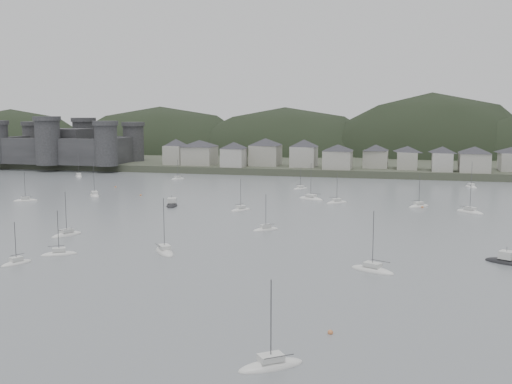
# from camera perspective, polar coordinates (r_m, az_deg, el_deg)

# --- Properties ---
(ground) EXTENTS (900.00, 900.00, 0.00)m
(ground) POSITION_cam_1_polar(r_m,az_deg,el_deg) (94.56, -11.35, -9.49)
(ground) COLOR slate
(ground) RESTS_ON ground
(far_shore_land) EXTENTS (900.00, 250.00, 3.00)m
(far_shore_land) POSITION_cam_1_polar(r_m,az_deg,el_deg) (379.33, 8.18, 3.60)
(far_shore_land) COLOR #383D2D
(far_shore_land) RESTS_ON ground
(forested_ridge) EXTENTS (851.55, 103.94, 102.57)m
(forested_ridge) POSITION_cam_1_polar(r_m,az_deg,el_deg) (354.61, 8.48, 1.25)
(forested_ridge) COLOR black
(forested_ridge) RESTS_ON ground
(castle) EXTENTS (66.00, 43.00, 20.00)m
(castle) POSITION_cam_1_polar(r_m,az_deg,el_deg) (306.47, -17.26, 4.17)
(castle) COLOR #2F2F31
(castle) RESTS_ON far_shore_land
(waterfront_town) EXTENTS (451.48, 28.46, 12.92)m
(waterfront_town) POSITION_cam_1_polar(r_m,az_deg,el_deg) (265.62, 16.56, 3.22)
(waterfront_town) COLOR #A19F93
(waterfront_town) RESTS_ON far_shore_land
(sailboat_lead) EXTENTS (5.32, 8.05, 10.56)m
(sailboat_lead) POSITION_cam_1_polar(r_m,az_deg,el_deg) (142.16, -17.27, -3.84)
(sailboat_lead) COLOR silver
(sailboat_lead) RESTS_ON ground
(moored_fleet) EXTENTS (252.51, 177.12, 13.34)m
(moored_fleet) POSITION_cam_1_polar(r_m,az_deg,el_deg) (152.01, 5.30, -2.80)
(moored_fleet) COLOR silver
(moored_fleet) RESTS_ON ground
(motor_launch_near) EXTENTS (8.25, 6.35, 3.88)m
(motor_launch_near) POSITION_cam_1_polar(r_m,az_deg,el_deg) (120.54, 22.35, -6.05)
(motor_launch_near) COLOR black
(motor_launch_near) RESTS_ON ground
(motor_launch_far) EXTENTS (5.42, 9.11, 4.04)m
(motor_launch_far) POSITION_cam_1_polar(r_m,az_deg,el_deg) (179.13, -7.87, -1.22)
(motor_launch_far) COLOR black
(motor_launch_far) RESTS_ON ground
(mooring_buoys) EXTENTS (186.59, 127.60, 0.70)m
(mooring_buoys) POSITION_cam_1_polar(r_m,az_deg,el_deg) (153.64, -3.34, -2.68)
(mooring_buoys) COLOR #CF7A45
(mooring_buoys) RESTS_ON ground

